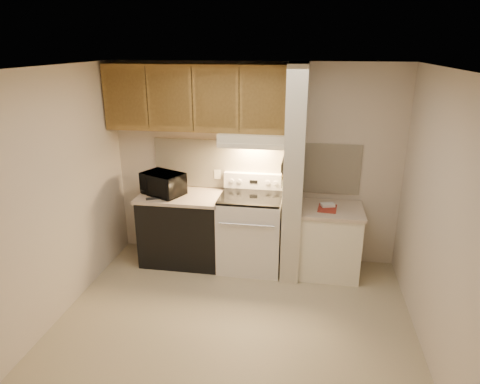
# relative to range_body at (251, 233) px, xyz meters

# --- Properties ---
(floor) EXTENTS (3.60, 3.60, 0.00)m
(floor) POSITION_rel_range_body_xyz_m (0.00, -1.16, -0.46)
(floor) COLOR tan
(floor) RESTS_ON ground
(ceiling) EXTENTS (3.60, 3.60, 0.00)m
(ceiling) POSITION_rel_range_body_xyz_m (0.00, -1.16, 2.04)
(ceiling) COLOR white
(ceiling) RESTS_ON wall_back
(wall_back) EXTENTS (3.60, 2.50, 0.02)m
(wall_back) POSITION_rel_range_body_xyz_m (0.00, 0.34, 0.79)
(wall_back) COLOR beige
(wall_back) RESTS_ON floor
(wall_left) EXTENTS (0.02, 3.00, 2.50)m
(wall_left) POSITION_rel_range_body_xyz_m (-1.80, -1.16, 0.79)
(wall_left) COLOR beige
(wall_left) RESTS_ON floor
(wall_right) EXTENTS (0.02, 3.00, 2.50)m
(wall_right) POSITION_rel_range_body_xyz_m (1.80, -1.16, 0.79)
(wall_right) COLOR beige
(wall_right) RESTS_ON floor
(backsplash) EXTENTS (2.60, 0.02, 0.63)m
(backsplash) POSITION_rel_range_body_xyz_m (0.00, 0.33, 0.78)
(backsplash) COLOR white
(backsplash) RESTS_ON wall_back
(range_body) EXTENTS (0.76, 0.65, 0.92)m
(range_body) POSITION_rel_range_body_xyz_m (0.00, 0.00, 0.00)
(range_body) COLOR silver
(range_body) RESTS_ON floor
(oven_window) EXTENTS (0.50, 0.01, 0.30)m
(oven_window) POSITION_rel_range_body_xyz_m (0.00, -0.32, 0.04)
(oven_window) COLOR black
(oven_window) RESTS_ON range_body
(oven_handle) EXTENTS (0.65, 0.02, 0.02)m
(oven_handle) POSITION_rel_range_body_xyz_m (0.00, -0.35, 0.26)
(oven_handle) COLOR silver
(oven_handle) RESTS_ON range_body
(cooktop) EXTENTS (0.74, 0.64, 0.03)m
(cooktop) POSITION_rel_range_body_xyz_m (0.00, 0.00, 0.48)
(cooktop) COLOR black
(cooktop) RESTS_ON range_body
(range_backguard) EXTENTS (0.76, 0.08, 0.20)m
(range_backguard) POSITION_rel_range_body_xyz_m (0.00, 0.28, 0.59)
(range_backguard) COLOR silver
(range_backguard) RESTS_ON range_body
(range_display) EXTENTS (0.10, 0.01, 0.04)m
(range_display) POSITION_rel_range_body_xyz_m (0.00, 0.24, 0.59)
(range_display) COLOR black
(range_display) RESTS_ON range_backguard
(range_knob_left_outer) EXTENTS (0.05, 0.02, 0.05)m
(range_knob_left_outer) POSITION_rel_range_body_xyz_m (-0.28, 0.24, 0.59)
(range_knob_left_outer) COLOR silver
(range_knob_left_outer) RESTS_ON range_backguard
(range_knob_left_inner) EXTENTS (0.05, 0.02, 0.05)m
(range_knob_left_inner) POSITION_rel_range_body_xyz_m (-0.18, 0.24, 0.59)
(range_knob_left_inner) COLOR silver
(range_knob_left_inner) RESTS_ON range_backguard
(range_knob_right_inner) EXTENTS (0.05, 0.02, 0.05)m
(range_knob_right_inner) POSITION_rel_range_body_xyz_m (0.18, 0.24, 0.59)
(range_knob_right_inner) COLOR silver
(range_knob_right_inner) RESTS_ON range_backguard
(range_knob_right_outer) EXTENTS (0.05, 0.02, 0.05)m
(range_knob_right_outer) POSITION_rel_range_body_xyz_m (0.28, 0.24, 0.59)
(range_knob_right_outer) COLOR silver
(range_knob_right_outer) RESTS_ON range_backguard
(dishwasher_front) EXTENTS (1.00, 0.63, 0.87)m
(dishwasher_front) POSITION_rel_range_body_xyz_m (-0.88, 0.01, -0.03)
(dishwasher_front) COLOR black
(dishwasher_front) RESTS_ON floor
(left_countertop) EXTENTS (1.04, 0.67, 0.04)m
(left_countertop) POSITION_rel_range_body_xyz_m (-0.88, 0.01, 0.43)
(left_countertop) COLOR beige
(left_countertop) RESTS_ON dishwasher_front
(spoon_rest) EXTENTS (0.20, 0.14, 0.01)m
(spoon_rest) POSITION_rel_range_body_xyz_m (-1.16, -0.19, 0.46)
(spoon_rest) COLOR black
(spoon_rest) RESTS_ON left_countertop
(teal_jar) EXTENTS (0.11, 0.11, 0.10)m
(teal_jar) POSITION_rel_range_body_xyz_m (-1.23, 0.23, 0.50)
(teal_jar) COLOR #226C66
(teal_jar) RESTS_ON left_countertop
(outlet) EXTENTS (0.08, 0.01, 0.12)m
(outlet) POSITION_rel_range_body_xyz_m (-0.48, 0.32, 0.64)
(outlet) COLOR white
(outlet) RESTS_ON backsplash
(microwave) EXTENTS (0.60, 0.52, 0.28)m
(microwave) POSITION_rel_range_body_xyz_m (-1.10, -0.01, 0.59)
(microwave) COLOR black
(microwave) RESTS_ON left_countertop
(partition_pillar) EXTENTS (0.22, 0.70, 2.50)m
(partition_pillar) POSITION_rel_range_body_xyz_m (0.51, -0.01, 0.79)
(partition_pillar) COLOR beige
(partition_pillar) RESTS_ON floor
(pillar_trim) EXTENTS (0.01, 0.70, 0.04)m
(pillar_trim) POSITION_rel_range_body_xyz_m (0.39, -0.01, 0.84)
(pillar_trim) COLOR olive
(pillar_trim) RESTS_ON partition_pillar
(knife_strip) EXTENTS (0.02, 0.42, 0.04)m
(knife_strip) POSITION_rel_range_body_xyz_m (0.39, -0.06, 0.86)
(knife_strip) COLOR black
(knife_strip) RESTS_ON partition_pillar
(knife_blade_a) EXTENTS (0.01, 0.03, 0.16)m
(knife_blade_a) POSITION_rel_range_body_xyz_m (0.38, -0.21, 0.76)
(knife_blade_a) COLOR silver
(knife_blade_a) RESTS_ON knife_strip
(knife_handle_a) EXTENTS (0.02, 0.02, 0.10)m
(knife_handle_a) POSITION_rel_range_body_xyz_m (0.38, -0.21, 0.91)
(knife_handle_a) COLOR black
(knife_handle_a) RESTS_ON knife_strip
(knife_blade_b) EXTENTS (0.01, 0.04, 0.18)m
(knife_blade_b) POSITION_rel_range_body_xyz_m (0.38, -0.13, 0.75)
(knife_blade_b) COLOR silver
(knife_blade_b) RESTS_ON knife_strip
(knife_handle_b) EXTENTS (0.02, 0.02, 0.10)m
(knife_handle_b) POSITION_rel_range_body_xyz_m (0.38, -0.14, 0.91)
(knife_handle_b) COLOR black
(knife_handle_b) RESTS_ON knife_strip
(knife_blade_c) EXTENTS (0.01, 0.04, 0.20)m
(knife_blade_c) POSITION_rel_range_body_xyz_m (0.38, -0.06, 0.74)
(knife_blade_c) COLOR silver
(knife_blade_c) RESTS_ON knife_strip
(knife_handle_c) EXTENTS (0.02, 0.02, 0.10)m
(knife_handle_c) POSITION_rel_range_body_xyz_m (0.38, -0.05, 0.91)
(knife_handle_c) COLOR black
(knife_handle_c) RESTS_ON knife_strip
(knife_blade_d) EXTENTS (0.01, 0.04, 0.16)m
(knife_blade_d) POSITION_rel_range_body_xyz_m (0.38, 0.01, 0.76)
(knife_blade_d) COLOR silver
(knife_blade_d) RESTS_ON knife_strip
(knife_handle_d) EXTENTS (0.02, 0.02, 0.10)m
(knife_handle_d) POSITION_rel_range_body_xyz_m (0.38, 0.03, 0.91)
(knife_handle_d) COLOR black
(knife_handle_d) RESTS_ON knife_strip
(knife_blade_e) EXTENTS (0.01, 0.04, 0.18)m
(knife_blade_e) POSITION_rel_range_body_xyz_m (0.38, 0.11, 0.75)
(knife_blade_e) COLOR silver
(knife_blade_e) RESTS_ON knife_strip
(knife_handle_e) EXTENTS (0.02, 0.02, 0.10)m
(knife_handle_e) POSITION_rel_range_body_xyz_m (0.38, 0.12, 0.91)
(knife_handle_e) COLOR black
(knife_handle_e) RESTS_ON knife_strip
(oven_mitt) EXTENTS (0.03, 0.11, 0.27)m
(oven_mitt) POSITION_rel_range_body_xyz_m (0.38, 0.17, 0.73)
(oven_mitt) COLOR slate
(oven_mitt) RESTS_ON partition_pillar
(right_cab_base) EXTENTS (0.70, 0.60, 0.81)m
(right_cab_base) POSITION_rel_range_body_xyz_m (0.97, -0.01, -0.06)
(right_cab_base) COLOR white
(right_cab_base) RESTS_ON floor
(right_countertop) EXTENTS (0.74, 0.64, 0.04)m
(right_countertop) POSITION_rel_range_body_xyz_m (0.97, -0.01, 0.37)
(right_countertop) COLOR beige
(right_countertop) RESTS_ON right_cab_base
(red_folder) EXTENTS (0.24, 0.31, 0.01)m
(red_folder) POSITION_rel_range_body_xyz_m (0.91, -0.03, 0.39)
(red_folder) COLOR maroon
(red_folder) RESTS_ON right_countertop
(white_box) EXTENTS (0.18, 0.14, 0.04)m
(white_box) POSITION_rel_range_body_xyz_m (0.92, 0.04, 0.41)
(white_box) COLOR white
(white_box) RESTS_ON right_countertop
(range_hood) EXTENTS (0.78, 0.44, 0.15)m
(range_hood) POSITION_rel_range_body_xyz_m (0.00, 0.12, 1.17)
(range_hood) COLOR white
(range_hood) RESTS_ON upper_cabinets
(hood_lip) EXTENTS (0.78, 0.04, 0.06)m
(hood_lip) POSITION_rel_range_body_xyz_m (0.00, -0.08, 1.12)
(hood_lip) COLOR white
(hood_lip) RESTS_ON range_hood
(upper_cabinets) EXTENTS (2.18, 0.33, 0.77)m
(upper_cabinets) POSITION_rel_range_body_xyz_m (-0.69, 0.17, 1.62)
(upper_cabinets) COLOR olive
(upper_cabinets) RESTS_ON wall_back
(cab_door_a) EXTENTS (0.46, 0.01, 0.63)m
(cab_door_a) POSITION_rel_range_body_xyz_m (-1.51, 0.01, 1.62)
(cab_door_a) COLOR olive
(cab_door_a) RESTS_ON upper_cabinets
(cab_gap_a) EXTENTS (0.01, 0.01, 0.73)m
(cab_gap_a) POSITION_rel_range_body_xyz_m (-1.23, 0.01, 1.62)
(cab_gap_a) COLOR black
(cab_gap_a) RESTS_ON upper_cabinets
(cab_door_b) EXTENTS (0.46, 0.01, 0.63)m
(cab_door_b) POSITION_rel_range_body_xyz_m (-0.96, 0.01, 1.62)
(cab_door_b) COLOR olive
(cab_door_b) RESTS_ON upper_cabinets
(cab_gap_b) EXTENTS (0.01, 0.01, 0.73)m
(cab_gap_b) POSITION_rel_range_body_xyz_m (-0.69, 0.01, 1.62)
(cab_gap_b) COLOR black
(cab_gap_b) RESTS_ON upper_cabinets
(cab_door_c) EXTENTS (0.46, 0.01, 0.63)m
(cab_door_c) POSITION_rel_range_body_xyz_m (-0.42, 0.01, 1.62)
(cab_door_c) COLOR olive
(cab_door_c) RESTS_ON upper_cabinets
(cab_gap_c) EXTENTS (0.01, 0.01, 0.73)m
(cab_gap_c) POSITION_rel_range_body_xyz_m (-0.14, 0.01, 1.62)
(cab_gap_c) COLOR black
(cab_gap_c) RESTS_ON upper_cabinets
(cab_door_d) EXTENTS (0.46, 0.01, 0.63)m
(cab_door_d) POSITION_rel_range_body_xyz_m (0.13, 0.01, 1.62)
(cab_door_d) COLOR olive
(cab_door_d) RESTS_ON upper_cabinets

